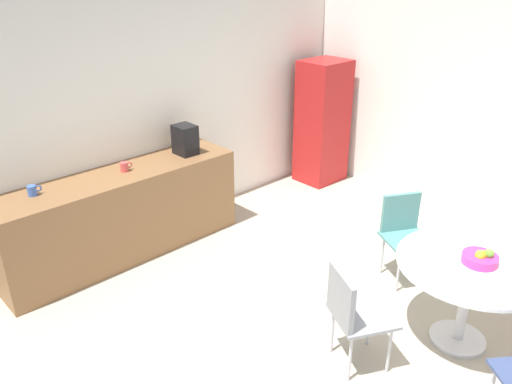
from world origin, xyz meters
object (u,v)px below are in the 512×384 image
fruit_bowl (481,258)px  mug_green (125,167)px  chair_teal (404,227)px  coffee_maker (185,140)px  round_table (470,277)px  chair_gray (351,308)px  mug_white (192,151)px  mug_red (32,191)px  locker_cabinet (322,122)px

fruit_bowl → mug_green: 3.32m
chair_teal → mug_green: size_ratio=6.43×
mug_green → coffee_maker: (0.74, -0.01, 0.11)m
round_table → chair_gray: chair_gray is taller
mug_white → chair_teal: bearing=-67.3°
round_table → chair_teal: (0.47, 0.86, -0.09)m
chair_gray → mug_red: 2.95m
fruit_bowl → mug_red: size_ratio=2.04×
chair_teal → chair_gray: 1.41m
chair_gray → mug_green: 2.65m
coffee_maker → round_table: bearing=-81.9°
chair_teal → mug_white: mug_white is taller
round_table → fruit_bowl: fruit_bowl is taller
locker_cabinet → chair_teal: 2.46m
coffee_maker → locker_cabinet: bearing=-2.6°
chair_gray → mug_white: 2.60m
chair_teal → mug_green: bearing=126.9°
mug_white → mug_green: 0.77m
locker_cabinet → chair_gray: bearing=-136.4°
locker_cabinet → mug_white: bearing=179.3°
fruit_bowl → mug_red: (-2.09, 3.15, 0.16)m
fruit_bowl → chair_teal: bearing=63.7°
mug_white → coffee_maker: coffee_maker is taller
round_table → mug_green: size_ratio=8.77×
locker_cabinet → round_table: size_ratio=1.45×
fruit_bowl → mug_red: bearing=123.6°
fruit_bowl → coffee_maker: (-0.46, 3.08, 0.27)m
round_table → fruit_bowl: (0.03, -0.04, 0.18)m
round_table → fruit_bowl: size_ratio=4.30×
mug_green → chair_teal: bearing=-53.1°
mug_white → coffee_maker: bearing=109.2°
mug_green → coffee_maker: coffee_maker is taller
mug_red → coffee_maker: bearing=-2.4°
locker_cabinet → chair_gray: size_ratio=1.98×
round_table → mug_green: (-1.17, 3.06, 0.34)m
fruit_bowl → mug_white: mug_white is taller
locker_cabinet → chair_teal: bearing=-121.3°
mug_red → fruit_bowl: bearing=-56.4°
round_table → chair_teal: bearing=61.2°
round_table → mug_green: bearing=111.0°
locker_cabinet → coffee_maker: (-2.17, 0.10, 0.24)m
locker_cabinet → mug_white: (-2.15, 0.03, 0.13)m
fruit_bowl → round_table: bearing=128.9°
locker_cabinet → mug_green: bearing=177.8°
chair_teal → locker_cabinet: bearing=58.7°
locker_cabinet → chair_gray: (-2.61, -2.49, -0.30)m
mug_white → mug_red: size_ratio=1.00×
mug_white → round_table: bearing=-82.2°
round_table → coffee_maker: 3.11m
chair_teal → fruit_bowl: 1.04m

